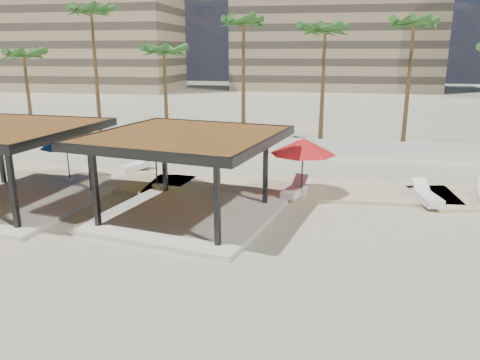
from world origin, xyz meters
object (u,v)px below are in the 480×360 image
(pavilion_west, at_px, (4,159))
(lounger_b, at_px, (295,190))
(pavilion_central, at_px, (186,168))
(lounger_a, at_px, (134,166))
(lounger_c, at_px, (427,197))
(umbrella_c, at_px, (303,146))

(pavilion_west, relative_size, lounger_b, 3.61)
(pavilion_central, distance_m, lounger_a, 9.37)
(lounger_a, xyz_separation_m, lounger_c, (16.39, -3.40, 0.01))
(umbrella_c, xyz_separation_m, lounger_a, (-10.40, 3.45, -2.29))
(umbrella_c, height_order, lounger_b, umbrella_c)
(umbrella_c, relative_size, lounger_a, 1.44)
(pavilion_west, relative_size, lounger_a, 3.47)
(pavilion_west, relative_size, umbrella_c, 2.42)
(umbrella_c, distance_m, lounger_b, 2.32)
(lounger_a, relative_size, lounger_c, 0.96)
(pavilion_central, bearing_deg, umbrella_c, 49.75)
(umbrella_c, xyz_separation_m, lounger_c, (6.00, 0.05, -2.28))
(lounger_b, xyz_separation_m, lounger_c, (6.34, 0.01, 0.02))
(pavilion_central, height_order, lounger_b, pavilion_central)
(lounger_a, bearing_deg, pavilion_west, 174.24)
(umbrella_c, height_order, lounger_a, umbrella_c)
(umbrella_c, xyz_separation_m, lounger_b, (-0.34, 0.05, -2.29))
(lounger_c, bearing_deg, pavilion_west, 89.06)
(pavilion_central, bearing_deg, lounger_c, 30.98)
(pavilion_west, relative_size, lounger_c, 3.35)
(lounger_c, bearing_deg, lounger_b, 77.99)
(pavilion_west, distance_m, lounger_a, 8.19)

